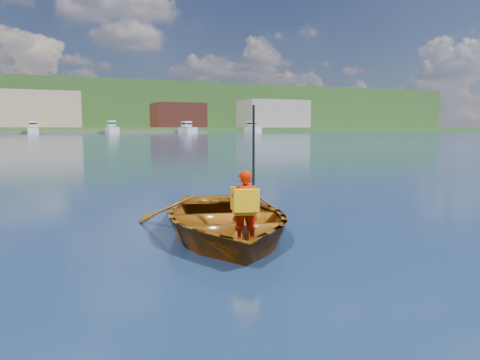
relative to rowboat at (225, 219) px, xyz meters
name	(u,v)px	position (x,y,z in m)	size (l,w,h in m)	color
ground	(175,227)	(-0.54, 0.93, -0.25)	(600.00, 600.00, 0.00)	#162F42
rowboat	(225,219)	(0.00, 0.00, 0.00)	(3.59, 4.43, 0.81)	brown
child_paddler	(245,205)	(-0.05, -0.91, 0.37)	(0.41, 0.40, 1.86)	#BD1600
shoreline	(47,110)	(-0.54, 237.54, 10.07)	(400.00, 140.00, 22.00)	#335320
dock	(18,133)	(-9.60, 148.93, 0.15)	(159.91, 14.61, 0.80)	brown
waterfront_buildings	(24,110)	(-8.28, 165.93, 7.49)	(202.00, 16.00, 14.00)	brown
marina_yachts	(40,129)	(-3.48, 144.21, 1.16)	(140.72, 11.90, 4.41)	silver
hillside_trees	(77,94)	(13.53, 241.50, 18.39)	(249.62, 73.93, 23.70)	#382314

